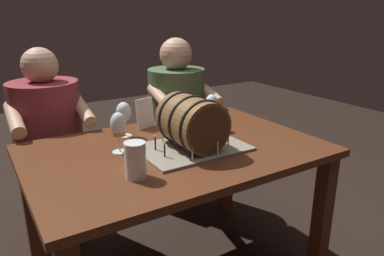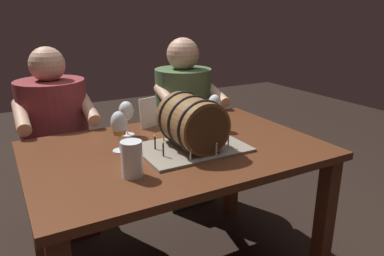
{
  "view_description": "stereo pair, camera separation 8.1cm",
  "coord_description": "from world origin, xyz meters",
  "views": [
    {
      "loc": [
        -0.76,
        -1.36,
        1.32
      ],
      "look_at": [
        0.05,
        -0.06,
        0.82
      ],
      "focal_mm": 33.89,
      "sensor_mm": 36.0,
      "label": 1
    },
    {
      "loc": [
        -0.69,
        -1.4,
        1.32
      ],
      "look_at": [
        0.05,
        -0.06,
        0.82
      ],
      "focal_mm": 33.89,
      "sensor_mm": 36.0,
      "label": 2
    }
  ],
  "objects": [
    {
      "name": "person_seated_left",
      "position": [
        -0.42,
        0.72,
        0.55
      ],
      "size": [
        0.42,
        0.48,
        1.14
      ],
      "color": "#4C1B1E",
      "rests_on": "ground"
    },
    {
      "name": "wine_glass_white",
      "position": [
        0.29,
        0.13,
        0.85
      ],
      "size": [
        0.07,
        0.07,
        0.19
      ],
      "color": "white",
      "rests_on": "dining_table"
    },
    {
      "name": "wine_glass_empty",
      "position": [
        -0.14,
        0.27,
        0.85
      ],
      "size": [
        0.07,
        0.07,
        0.17
      ],
      "color": "white",
      "rests_on": "dining_table"
    },
    {
      "name": "wine_glass_amber",
      "position": [
        -0.24,
        0.07,
        0.84
      ],
      "size": [
        0.07,
        0.07,
        0.18
      ],
      "color": "white",
      "rests_on": "dining_table"
    },
    {
      "name": "dining_table",
      "position": [
        0.0,
        0.0,
        0.62
      ],
      "size": [
        1.32,
        0.89,
        0.72
      ],
      "color": "#562D19",
      "rests_on": "ground"
    },
    {
      "name": "person_seated_right",
      "position": [
        0.42,
        0.72,
        0.56
      ],
      "size": [
        0.43,
        0.51,
        1.16
      ],
      "color": "#2A3A24",
      "rests_on": "ground"
    },
    {
      "name": "barrel_cake",
      "position": [
        0.05,
        -0.06,
        0.84
      ],
      "size": [
        0.47,
        0.34,
        0.25
      ],
      "color": "gray",
      "rests_on": "dining_table"
    },
    {
      "name": "beer_pint",
      "position": [
        -0.28,
        -0.2,
        0.79
      ],
      "size": [
        0.08,
        0.08,
        0.14
      ],
      "color": "white",
      "rests_on": "dining_table"
    },
    {
      "name": "menu_card",
      "position": [
        0.01,
        0.34,
        0.8
      ],
      "size": [
        0.11,
        0.05,
        0.16
      ],
      "primitive_type": "cube",
      "rotation": [
        -0.09,
        0.0,
        0.27
      ],
      "color": "silver",
      "rests_on": "dining_table"
    },
    {
      "name": "wine_glass_red",
      "position": [
        0.14,
        0.25,
        0.86
      ],
      "size": [
        0.08,
        0.08,
        0.19
      ],
      "color": "white",
      "rests_on": "dining_table"
    }
  ]
}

